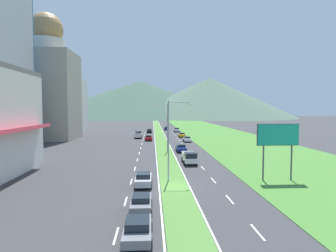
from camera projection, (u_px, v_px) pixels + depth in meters
ground_plane at (174, 186)px, 32.98m from camera, size 600.00×600.00×0.00m
grass_median at (160, 136)px, 92.77m from camera, size 3.20×240.00×0.06m
grass_verge_right at (222, 136)px, 93.92m from camera, size 24.00×240.00×0.06m
lane_dash_left_1 at (116, 236)px, 20.20m from camera, size 0.16×2.80×0.01m
lane_dash_left_2 at (126, 201)px, 27.63m from camera, size 0.16×2.80×0.01m
lane_dash_left_3 at (131, 182)px, 35.07m from camera, size 0.16×2.80×0.01m
lane_dash_left_4 at (135, 169)px, 42.50m from camera, size 0.16×2.80×0.01m
lane_dash_left_5 at (137, 160)px, 49.94m from camera, size 0.16×2.80×0.01m
lane_dash_left_6 at (139, 153)px, 57.37m from camera, size 0.16×2.80×0.01m
lane_dash_left_7 at (141, 148)px, 64.81m from camera, size 0.16×2.80×0.01m
lane_dash_left_8 at (142, 144)px, 72.24m from camera, size 0.16×2.80×0.01m
lane_dash_left_9 at (143, 141)px, 79.68m from camera, size 0.16×2.80×0.01m
lane_dash_left_10 at (144, 138)px, 87.11m from camera, size 0.16×2.80×0.01m
lane_dash_left_11 at (144, 135)px, 94.55m from camera, size 0.16×2.80×0.01m
lane_dash_left_12 at (145, 134)px, 101.98m from camera, size 0.16×2.80×0.01m
lane_dash_left_13 at (145, 132)px, 109.42m from camera, size 0.16×2.80×0.01m
lane_dash_right_1 at (258, 232)px, 20.77m from camera, size 0.16×2.80×0.01m
lane_dash_right_2 at (230, 199)px, 28.20m from camera, size 0.16×2.80×0.01m
lane_dash_right_3 at (213, 180)px, 35.64m from camera, size 0.16×2.80×0.01m
lane_dash_right_4 at (203, 168)px, 43.07m from camera, size 0.16×2.80×0.01m
lane_dash_right_5 at (195, 159)px, 50.51m from camera, size 0.16×2.80×0.01m
lane_dash_right_6 at (190, 153)px, 57.94m from camera, size 0.16×2.80×0.01m
lane_dash_right_7 at (185, 148)px, 65.38m from camera, size 0.16×2.80×0.01m
lane_dash_right_8 at (182, 144)px, 72.81m from camera, size 0.16×2.80×0.01m
lane_dash_right_9 at (179, 140)px, 80.25m from camera, size 0.16×2.80×0.01m
lane_dash_right_10 at (177, 138)px, 87.68m from camera, size 0.16×2.80×0.01m
lane_dash_right_11 at (175, 135)px, 95.12m from camera, size 0.16×2.80×0.01m
lane_dash_right_12 at (173, 133)px, 102.55m from camera, size 0.16×2.80×0.01m
lane_dash_right_13 at (172, 132)px, 109.99m from camera, size 0.16×2.80×0.01m
edge_line_median_left at (154, 136)px, 92.67m from camera, size 0.16×240.00×0.01m
edge_line_median_right at (165, 136)px, 92.87m from camera, size 0.16×240.00×0.01m
domed_building at (48, 86)px, 82.70m from camera, size 15.61×15.61×36.25m
midrise_colored at (63, 106)px, 108.22m from camera, size 14.89×14.89×19.79m
hill_far_left at (50, 95)px, 280.91m from camera, size 131.09×131.09×44.47m
hill_far_center at (139, 99)px, 319.92m from camera, size 232.35×232.35×39.25m
hill_far_right at (209, 98)px, 281.19m from camera, size 163.06×163.06×38.86m
street_lamp_near at (171, 135)px, 35.13m from camera, size 3.02×0.32×9.89m
street_lamp_mid at (166, 124)px, 58.65m from camera, size 3.32×0.28×9.86m
billboard_roadside at (278, 138)px, 35.16m from camera, size 5.29×0.28×7.10m
car_0 at (143, 179)px, 33.16m from camera, size 2.00×4.46×1.52m
car_1 at (181, 148)px, 59.16m from camera, size 2.04×4.71×1.52m
car_2 at (138, 229)px, 19.58m from camera, size 2.02×4.50×1.47m
car_3 at (166, 128)px, 118.24m from camera, size 1.89×4.23×1.35m
car_4 at (187, 139)px, 76.86m from camera, size 2.00×4.33×1.39m
car_5 at (182, 135)px, 88.97m from camera, size 2.04×4.04×1.37m
car_6 at (149, 138)px, 79.52m from camera, size 2.03×4.12×1.52m
car_7 at (149, 131)px, 105.04m from camera, size 1.89×4.34×1.45m
car_8 at (177, 130)px, 108.90m from camera, size 2.04×4.24×1.57m
car_9 at (141, 203)px, 24.88m from camera, size 1.91×4.36×1.49m
pickup_truck_0 at (138, 135)px, 86.60m from camera, size 2.18×5.40×2.00m
pickup_truck_1 at (190, 158)px, 46.39m from camera, size 2.18×5.40×2.00m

